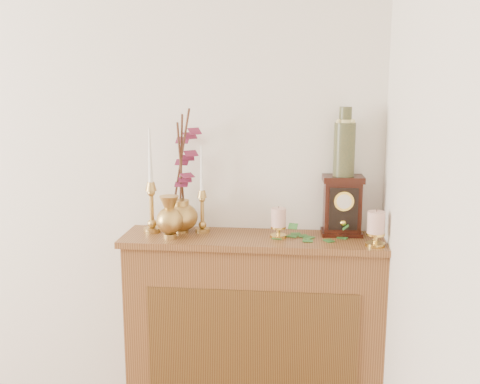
# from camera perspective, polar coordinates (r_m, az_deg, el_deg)

# --- Properties ---
(console_shelf) EXTENTS (1.24, 0.34, 0.93)m
(console_shelf) POSITION_cam_1_polar(r_m,az_deg,el_deg) (2.80, 1.43, -14.29)
(console_shelf) COLOR brown
(console_shelf) RESTS_ON ground
(candlestick_left) EXTENTS (0.08, 0.08, 0.50)m
(candlestick_left) POSITION_cam_1_polar(r_m,az_deg,el_deg) (2.70, -8.99, -0.68)
(candlestick_left) COLOR tan
(candlestick_left) RESTS_ON console_shelf
(candlestick_center) EXTENTS (0.07, 0.07, 0.42)m
(candlestick_center) POSITION_cam_1_polar(r_m,az_deg,el_deg) (2.68, -3.87, -1.24)
(candlestick_center) COLOR tan
(candlestick_center) RESTS_ON console_shelf
(bud_vase) EXTENTS (0.12, 0.12, 0.20)m
(bud_vase) POSITION_cam_1_polar(r_m,az_deg,el_deg) (2.59, -7.17, -2.59)
(bud_vase) COLOR tan
(bud_vase) RESTS_ON console_shelf
(ginger_jar) EXTENTS (0.24, 0.26, 0.59)m
(ginger_jar) POSITION_cam_1_polar(r_m,az_deg,el_deg) (2.69, -5.58, 1.60)
(ginger_jar) COLOR tan
(ginger_jar) RESTS_ON console_shelf
(pillar_candle_left) EXTENTS (0.08, 0.08, 0.15)m
(pillar_candle_left) POSITION_cam_1_polar(r_m,az_deg,el_deg) (2.60, 3.93, -2.98)
(pillar_candle_left) COLOR gold
(pillar_candle_left) RESTS_ON console_shelf
(pillar_candle_right) EXTENTS (0.09, 0.09, 0.17)m
(pillar_candle_right) POSITION_cam_1_polar(r_m,az_deg,el_deg) (2.53, 13.64, -3.47)
(pillar_candle_right) COLOR gold
(pillar_candle_right) RESTS_ON console_shelf
(ivy_garland) EXTENTS (0.45, 0.19, 0.07)m
(ivy_garland) POSITION_cam_1_polar(r_m,az_deg,el_deg) (2.62, 7.14, -4.32)
(ivy_garland) COLOR #2B6125
(ivy_garland) RESTS_ON console_shelf
(mantel_clock) EXTENTS (0.19, 0.14, 0.28)m
(mantel_clock) POSITION_cam_1_polar(r_m,az_deg,el_deg) (2.67, 10.35, -1.41)
(mantel_clock) COLOR black
(mantel_clock) RESTS_ON console_shelf
(ceramic_vase) EXTENTS (0.10, 0.10, 0.32)m
(ceramic_vase) POSITION_cam_1_polar(r_m,az_deg,el_deg) (2.63, 10.56, 4.69)
(ceramic_vase) COLOR #162D23
(ceramic_vase) RESTS_ON mantel_clock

